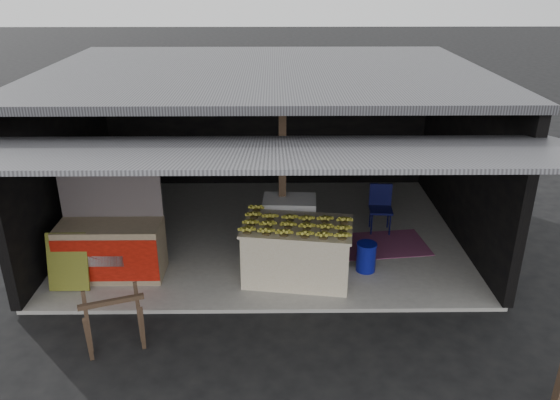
{
  "coord_description": "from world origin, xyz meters",
  "views": [
    {
      "loc": [
        0.17,
        -6.51,
        4.56
      ],
      "look_at": [
        0.26,
        1.53,
        1.1
      ],
      "focal_mm": 35.0,
      "sensor_mm": 36.0,
      "label": 1
    }
  ],
  "objects_px": {
    "water_barrel": "(366,258)",
    "plastic_chair": "(381,204)",
    "white_crate": "(289,225)",
    "sawhorse": "(114,319)",
    "banana_table": "(297,252)",
    "neighbor_stall": "(112,247)"
  },
  "relations": [
    {
      "from": "banana_table",
      "to": "neighbor_stall",
      "type": "xyz_separation_m",
      "value": [
        -2.88,
        0.12,
        0.03
      ]
    },
    {
      "from": "water_barrel",
      "to": "plastic_chair",
      "type": "xyz_separation_m",
      "value": [
        0.48,
        1.49,
        0.28
      ]
    },
    {
      "from": "banana_table",
      "to": "sawhorse",
      "type": "distance_m",
      "value": 2.91
    },
    {
      "from": "white_crate",
      "to": "neighbor_stall",
      "type": "distance_m",
      "value": 2.88
    },
    {
      "from": "white_crate",
      "to": "sawhorse",
      "type": "bearing_deg",
      "value": -128.27
    },
    {
      "from": "neighbor_stall",
      "to": "sawhorse",
      "type": "distance_m",
      "value": 1.88
    },
    {
      "from": "white_crate",
      "to": "water_barrel",
      "type": "relative_size",
      "value": 2.14
    },
    {
      "from": "water_barrel",
      "to": "plastic_chair",
      "type": "bearing_deg",
      "value": 72.15
    },
    {
      "from": "water_barrel",
      "to": "banana_table",
      "type": "bearing_deg",
      "value": -169.65
    },
    {
      "from": "banana_table",
      "to": "white_crate",
      "type": "xyz_separation_m",
      "value": [
        -0.1,
        0.88,
        0.03
      ]
    },
    {
      "from": "banana_table",
      "to": "sawhorse",
      "type": "relative_size",
      "value": 2.03
    },
    {
      "from": "white_crate",
      "to": "sawhorse",
      "type": "relative_size",
      "value": 1.1
    },
    {
      "from": "sawhorse",
      "to": "plastic_chair",
      "type": "distance_m",
      "value": 5.2
    },
    {
      "from": "banana_table",
      "to": "white_crate",
      "type": "bearing_deg",
      "value": 104.85
    },
    {
      "from": "white_crate",
      "to": "neighbor_stall",
      "type": "bearing_deg",
      "value": -161.54
    },
    {
      "from": "water_barrel",
      "to": "plastic_chair",
      "type": "distance_m",
      "value": 1.59
    },
    {
      "from": "plastic_chair",
      "to": "sawhorse",
      "type": "bearing_deg",
      "value": -134.8
    },
    {
      "from": "banana_table",
      "to": "neighbor_stall",
      "type": "distance_m",
      "value": 2.88
    },
    {
      "from": "water_barrel",
      "to": "sawhorse",
      "type": "bearing_deg",
      "value": -151.48
    },
    {
      "from": "neighbor_stall",
      "to": "sawhorse",
      "type": "xyz_separation_m",
      "value": [
        0.51,
        -1.81,
        -0.06
      ]
    },
    {
      "from": "neighbor_stall",
      "to": "water_barrel",
      "type": "xyz_separation_m",
      "value": [
        3.99,
        0.08,
        -0.26
      ]
    },
    {
      "from": "banana_table",
      "to": "white_crate",
      "type": "distance_m",
      "value": 0.88
    }
  ]
}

